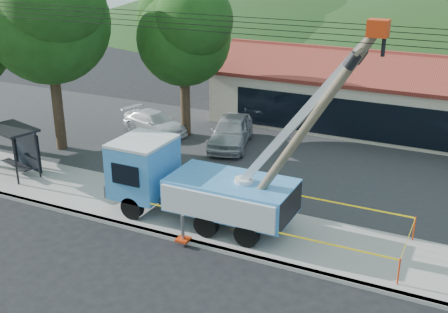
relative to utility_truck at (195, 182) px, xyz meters
name	(u,v)px	position (x,y,z in m)	size (l,w,h in m)	color
ground	(177,275)	(1.29, -3.76, -1.77)	(120.00, 120.00, 0.00)	black
curb	(205,246)	(1.29, -1.66, -1.69)	(60.00, 0.25, 0.15)	#98948E
sidewalk	(227,224)	(1.29, 0.24, -1.69)	(60.00, 4.00, 0.15)	#98948E
parking_lot	(293,160)	(1.29, 8.24, -1.72)	(60.00, 12.00, 0.10)	#28282B
strip_mall	(402,99)	(5.29, 16.22, 0.11)	(22.50, 8.53, 4.67)	#BCAE95
tree_west_near	(47,10)	(-10.71, 4.24, 5.76)	(7.56, 6.72, 10.80)	#332316
tree_lot	(183,29)	(-5.71, 9.24, 4.44)	(6.30, 5.60, 8.94)	#332316
hill_west	(294,31)	(-13.71, 51.24, -1.77)	(78.40, 56.00, 28.00)	#213C15
utility_truck	(195,182)	(0.00, 0.00, 0.00)	(10.58, 4.09, 8.37)	black
leaning_pole	(304,131)	(4.42, -0.19, 2.87)	(5.19, 1.78, 8.28)	brown
bus_shelter	(16,140)	(-9.95, 0.42, 0.14)	(2.81, 2.13, 2.41)	black
caution_tape	(268,213)	(2.96, 0.43, -0.90)	(10.62, 3.35, 0.97)	red
car_silver	(231,147)	(-2.52, 8.64, -1.77)	(1.99, 4.94, 1.68)	#A0A2A7
car_white	(155,134)	(-7.51, 8.70, -1.77)	(1.80, 4.42, 1.28)	white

